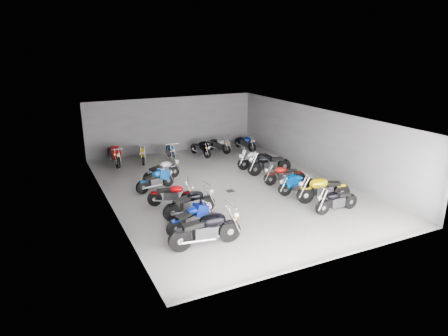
{
  "coord_description": "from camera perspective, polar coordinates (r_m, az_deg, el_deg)",
  "views": [
    {
      "loc": [
        -7.36,
        -15.02,
        6.14
      ],
      "look_at": [
        -0.17,
        -0.24,
        1.0
      ],
      "focal_mm": 32.0,
      "sensor_mm": 36.0,
      "label": 1
    }
  ],
  "objects": [
    {
      "name": "motorcycle_left_e",
      "position": [
        17.64,
        -9.72,
        -1.7
      ],
      "size": [
        1.85,
        0.67,
        0.83
      ],
      "rotation": [
        0.0,
        0.0,
        -1.28
      ],
      "color": "black",
      "rests_on": "ground"
    },
    {
      "name": "wall_right",
      "position": [
        19.97,
        13.19,
        3.76
      ],
      "size": [
        0.1,
        14.0,
        3.2
      ],
      "primitive_type": "cube",
      "color": "gray",
      "rests_on": "ground"
    },
    {
      "name": "motorcycle_left_a",
      "position": [
        12.65,
        -2.55,
        -8.75
      ],
      "size": [
        2.4,
        0.5,
        1.05
      ],
      "rotation": [
        0.0,
        0.0,
        -1.62
      ],
      "color": "black",
      "rests_on": "ground"
    },
    {
      "name": "motorcycle_back_e",
      "position": [
        23.54,
        -0.77,
        3.38
      ],
      "size": [
        0.78,
        1.81,
        0.83
      ],
      "rotation": [
        0.0,
        0.0,
        3.5
      ],
      "color": "black",
      "rests_on": "ground"
    },
    {
      "name": "drain_grate",
      "position": [
        17.39,
        0.89,
        -3.29
      ],
      "size": [
        0.32,
        0.32,
        0.01
      ],
      "primitive_type": "cube",
      "color": "black",
      "rests_on": "ground"
    },
    {
      "name": "ceiling",
      "position": [
        16.98,
        0.17,
        7.46
      ],
      "size": [
        10.0,
        14.0,
        0.04
      ],
      "primitive_type": "cube",
      "color": "black",
      "rests_on": "wall_back"
    },
    {
      "name": "wall_left",
      "position": [
        15.87,
        -16.27,
        0.02
      ],
      "size": [
        0.1,
        14.0,
        3.2
      ],
      "primitive_type": "cube",
      "color": "gray",
      "rests_on": "ground"
    },
    {
      "name": "wall_back",
      "position": [
        23.66,
        -7.35,
        6.15
      ],
      "size": [
        10.0,
        0.1,
        3.2
      ],
      "primitive_type": "cube",
      "color": "gray",
      "rests_on": "ground"
    },
    {
      "name": "ground",
      "position": [
        17.82,
        0.17,
        -2.8
      ],
      "size": [
        14.0,
        14.0,
        0.0
      ],
      "primitive_type": "plane",
      "color": "#9C9994",
      "rests_on": "ground"
    },
    {
      "name": "motorcycle_back_b",
      "position": [
        21.94,
        -11.56,
        2.01
      ],
      "size": [
        0.57,
        1.91,
        0.85
      ],
      "rotation": [
        0.0,
        0.0,
        2.92
      ],
      "color": "black",
      "rests_on": "ground"
    },
    {
      "name": "motorcycle_back_d",
      "position": [
        22.73,
        -3.34,
        2.83
      ],
      "size": [
        0.54,
        1.86,
        0.82
      ],
      "rotation": [
        0.0,
        0.0,
        3.35
      ],
      "color": "black",
      "rests_on": "ground"
    },
    {
      "name": "motorcycle_back_f",
      "position": [
        24.07,
        3.06,
        3.67
      ],
      "size": [
        0.49,
        1.89,
        0.83
      ],
      "rotation": [
        0.0,
        0.0,
        3.31
      ],
      "color": "black",
      "rests_on": "ground"
    },
    {
      "name": "motorcycle_left_d",
      "position": [
        15.89,
        -7.46,
        -3.77
      ],
      "size": [
        1.8,
        0.81,
        0.83
      ],
      "rotation": [
        0.0,
        0.0,
        -1.95
      ],
      "color": "black",
      "rests_on": "ground"
    },
    {
      "name": "motorcycle_right_c",
      "position": [
        17.17,
        10.63,
        -2.29
      ],
      "size": [
        1.88,
        0.49,
        0.83
      ],
      "rotation": [
        0.0,
        0.0,
        1.4
      ],
      "color": "black",
      "rests_on": "ground"
    },
    {
      "name": "motorcycle_right_b",
      "position": [
        16.55,
        13.97,
        -2.93
      ],
      "size": [
        2.24,
        0.69,
        1.0
      ],
      "rotation": [
        0.0,
        0.0,
        1.34
      ],
      "color": "black",
      "rests_on": "ground"
    },
    {
      "name": "motorcycle_left_b",
      "position": [
        13.73,
        -4.71,
        -7.13
      ],
      "size": [
        1.89,
        0.66,
        0.85
      ],
      "rotation": [
        0.0,
        0.0,
        -1.29
      ],
      "color": "black",
      "rests_on": "ground"
    },
    {
      "name": "motorcycle_right_d",
      "position": [
        18.24,
        8.58,
        -0.97
      ],
      "size": [
        1.89,
        0.69,
        0.85
      ],
      "rotation": [
        0.0,
        0.0,
        1.28
      ],
      "color": "black",
      "rests_on": "ground"
    },
    {
      "name": "motorcycle_right_f",
      "position": [
        20.44,
        4.55,
        1.25
      ],
      "size": [
        2.04,
        0.44,
        0.89
      ],
      "rotation": [
        0.0,
        0.0,
        1.49
      ],
      "color": "black",
      "rests_on": "ground"
    },
    {
      "name": "motorcycle_left_c",
      "position": [
        14.81,
        -4.84,
        -5.03
      ],
      "size": [
        2.13,
        0.5,
        0.94
      ],
      "rotation": [
        0.0,
        0.0,
        -1.44
      ],
      "color": "black",
      "rests_on": "ground"
    },
    {
      "name": "motorcycle_back_a",
      "position": [
        21.82,
        -15.47,
        1.85
      ],
      "size": [
        0.46,
        2.26,
        0.99
      ],
      "rotation": [
        0.0,
        0.0,
        3.18
      ],
      "color": "black",
      "rests_on": "ground"
    },
    {
      "name": "motorcycle_right_e",
      "position": [
        19.56,
        6.46,
        0.63
      ],
      "size": [
        2.27,
        0.52,
        1.0
      ],
      "rotation": [
        0.0,
        0.0,
        1.45
      ],
      "color": "black",
      "rests_on": "ground"
    },
    {
      "name": "motorcycle_back_c",
      "position": [
        22.2,
        -7.69,
        2.36
      ],
      "size": [
        0.43,
        1.89,
        0.83
      ],
      "rotation": [
        0.0,
        0.0,
        3.03
      ],
      "color": "black",
      "rests_on": "ground"
    },
    {
      "name": "motorcycle_right_a",
      "position": [
        15.73,
        15.75,
        -4.47
      ],
      "size": [
        1.94,
        0.38,
        0.85
      ],
      "rotation": [
        0.0,
        0.0,
        1.58
      ],
      "color": "black",
      "rests_on": "ground"
    },
    {
      "name": "motorcycle_left_f",
      "position": [
        18.74,
        -8.82,
        -0.38
      ],
      "size": [
        1.98,
        0.85,
        0.91
      ],
      "rotation": [
        0.0,
        0.0,
        -1.21
      ],
      "color": "black",
      "rests_on": "ground"
    }
  ]
}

